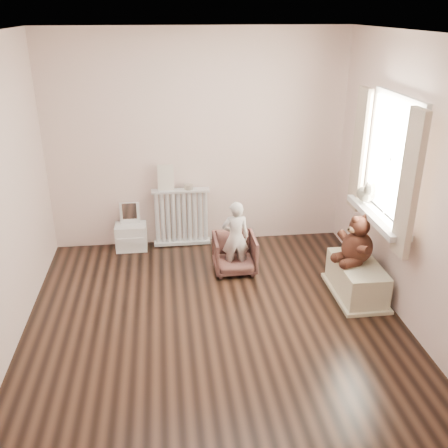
{
  "coord_description": "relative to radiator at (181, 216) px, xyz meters",
  "views": [
    {
      "loc": [
        -0.41,
        -4.06,
        2.79
      ],
      "look_at": [
        0.15,
        0.45,
        0.8
      ],
      "focal_mm": 40.0,
      "sensor_mm": 36.0,
      "label": 1
    }
  ],
  "objects": [
    {
      "name": "right_wall",
      "position": [
        2.03,
        -1.68,
        0.91
      ],
      "size": [
        0.02,
        3.6,
        2.6
      ],
      "primitive_type": "cube",
      "color": "beige",
      "rests_on": "ground"
    },
    {
      "name": "front_wall",
      "position": [
        0.23,
        -3.48,
        0.91
      ],
      "size": [
        3.6,
        0.02,
        2.6
      ],
      "primitive_type": "cube",
      "color": "beige",
      "rests_on": "ground"
    },
    {
      "name": "window_sill",
      "position": [
        1.9,
        -1.38,
        0.48
      ],
      "size": [
        0.22,
        1.1,
        0.06
      ],
      "primitive_type": "cube",
      "color": "silver",
      "rests_on": "right_wall"
    },
    {
      "name": "window",
      "position": [
        1.99,
        -1.38,
        1.06
      ],
      "size": [
        0.03,
        0.9,
        1.1
      ],
      "primitive_type": "cube",
      "color": "white",
      "rests_on": "right_wall"
    },
    {
      "name": "curtain_right",
      "position": [
        1.88,
        -0.81,
        1.0
      ],
      "size": [
        0.06,
        0.26,
        1.3
      ],
      "primitive_type": "cube",
      "color": "#C2AF93",
      "rests_on": "right_wall"
    },
    {
      "name": "radiator",
      "position": [
        0.0,
        0.0,
        0.0
      ],
      "size": [
        0.71,
        0.13,
        0.74
      ],
      "primitive_type": "cube",
      "color": "silver",
      "rests_on": "floor"
    },
    {
      "name": "paper_doll",
      "position": [
        -0.17,
        0.0,
        0.51
      ],
      "size": [
        0.19,
        0.02,
        0.32
      ],
      "primitive_type": "cube",
      "color": "beige",
      "rests_on": "radiator"
    },
    {
      "name": "curtain_left",
      "position": [
        1.88,
        -1.95,
        1.0
      ],
      "size": [
        0.06,
        0.26,
        1.3
      ],
      "primitive_type": "cube",
      "color": "#C2AF93",
      "rests_on": "right_wall"
    },
    {
      "name": "toy_bench",
      "position": [
        1.75,
        -1.42,
        -0.19
      ],
      "size": [
        0.41,
        0.78,
        0.37
      ],
      "primitive_type": "cube",
      "color": "beige",
      "rests_on": "floor"
    },
    {
      "name": "teddy_bear",
      "position": [
        1.73,
        -1.38,
        0.28
      ],
      "size": [
        0.49,
        0.42,
        0.51
      ],
      "primitive_type": null,
      "rotation": [
        0.0,
        0.0,
        0.28
      ],
      "color": "black",
      "rests_on": "toy_bench"
    },
    {
      "name": "toy_vanity",
      "position": [
        -0.63,
        -0.03,
        -0.11
      ],
      "size": [
        0.38,
        0.27,
        0.59
      ],
      "primitive_type": "cube",
      "color": "silver",
      "rests_on": "floor"
    },
    {
      "name": "plush_cat",
      "position": [
        1.89,
        -1.06,
        0.61
      ],
      "size": [
        0.25,
        0.32,
        0.24
      ],
      "primitive_type": null,
      "rotation": [
        0.0,
        0.0,
        -0.32
      ],
      "color": "slate",
      "rests_on": "window_sill"
    },
    {
      "name": "floor",
      "position": [
        0.23,
        -1.68,
        -0.39
      ],
      "size": [
        3.6,
        3.6,
        0.01
      ],
      "primitive_type": "cube",
      "color": "black",
      "rests_on": "ground"
    },
    {
      "name": "armchair",
      "position": [
        0.56,
        -0.75,
        -0.17
      ],
      "size": [
        0.47,
        0.48,
        0.44
      ],
      "primitive_type": "imported",
      "rotation": [
        0.0,
        0.0,
        0.0
      ],
      "color": "brown",
      "rests_on": "floor"
    },
    {
      "name": "ceiling",
      "position": [
        0.23,
        -1.68,
        2.21
      ],
      "size": [
        3.6,
        3.6,
        0.01
      ],
      "primitive_type": "cube",
      "color": "white",
      "rests_on": "ground"
    },
    {
      "name": "child",
      "position": [
        0.56,
        -0.8,
        0.05
      ],
      "size": [
        0.31,
        0.2,
        0.84
      ],
      "primitive_type": "imported",
      "rotation": [
        0.0,
        0.0,
        3.15
      ],
      "color": "beige",
      "rests_on": "armchair"
    },
    {
      "name": "tin_a",
      "position": [
        0.1,
        0.0,
        0.39
      ],
      "size": [
        0.1,
        0.1,
        0.06
      ],
      "primitive_type": "cylinder",
      "color": "#A59E8C",
      "rests_on": "radiator"
    },
    {
      "name": "back_wall",
      "position": [
        0.23,
        0.12,
        0.91
      ],
      "size": [
        3.6,
        0.02,
        2.6
      ],
      "primitive_type": "cube",
      "color": "beige",
      "rests_on": "ground"
    }
  ]
}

